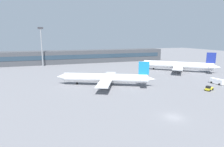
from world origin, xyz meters
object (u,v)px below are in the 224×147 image
airplane_near (104,78)px  service_van_white (217,81)px  floodlight_tower_west (41,44)px  airplane_mid (176,65)px  baggage_tug_yellow (209,88)px

airplane_near → service_van_white: 44.58m
airplane_near → service_van_white: bearing=-16.0°
service_van_white → floodlight_tower_west: floodlight_tower_west is taller
airplane_mid → baggage_tug_yellow: 38.38m
airplane_near → baggage_tug_yellow: (32.32, -18.43, -2.07)m
airplane_mid → floodlight_tower_west: floodlight_tower_west is taller
airplane_mid → baggage_tug_yellow: (-13.70, -35.77, -2.42)m
airplane_near → service_van_white: (42.83, -12.24, -1.76)m
airplane_near → airplane_mid: 49.18m
baggage_tug_yellow → floodlight_tower_west: 95.68m
airplane_near → floodlight_tower_west: 63.69m
airplane_mid → floodlight_tower_west: (-69.56, 40.76, 10.93)m
baggage_tug_yellow → floodlight_tower_west: size_ratio=0.16×
service_van_white → airplane_mid: bearing=83.8°
airplane_mid → service_van_white: 29.83m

